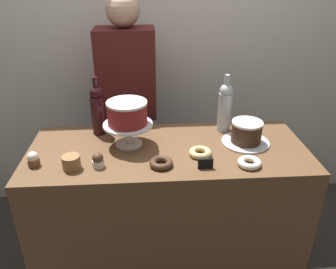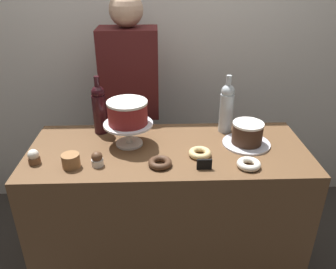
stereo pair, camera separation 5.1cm
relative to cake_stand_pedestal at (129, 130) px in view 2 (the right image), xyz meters
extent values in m
cube|color=silver|center=(0.20, 0.82, 0.33)|extent=(6.00, 0.05, 2.60)
cube|color=brown|center=(0.20, -0.05, -0.53)|extent=(1.43, 0.59, 0.89)
cylinder|color=silver|center=(0.00, 0.00, -0.08)|extent=(0.14, 0.14, 0.01)
cylinder|color=silver|center=(0.00, 0.00, -0.02)|extent=(0.04, 0.04, 0.10)
cylinder|color=silver|center=(0.00, 0.00, 0.03)|extent=(0.25, 0.25, 0.01)
cylinder|color=maroon|center=(0.00, 0.00, 0.09)|extent=(0.20, 0.20, 0.11)
cylinder|color=white|center=(0.00, 0.00, 0.15)|extent=(0.20, 0.20, 0.01)
cylinder|color=silver|center=(0.62, -0.02, -0.08)|extent=(0.25, 0.25, 0.01)
cylinder|color=#3D2619|center=(0.62, -0.02, -0.02)|extent=(0.16, 0.16, 0.10)
cylinder|color=white|center=(0.62, -0.02, 0.03)|extent=(0.16, 0.16, 0.01)
cylinder|color=black|center=(-0.17, 0.15, 0.03)|extent=(0.08, 0.08, 0.22)
sphere|color=black|center=(-0.17, 0.15, 0.15)|extent=(0.07, 0.07, 0.07)
cylinder|color=black|center=(-0.17, 0.15, 0.20)|extent=(0.03, 0.03, 0.08)
cylinder|color=#B2BCC1|center=(0.53, 0.14, 0.03)|extent=(0.08, 0.08, 0.22)
sphere|color=#B2BCC1|center=(0.53, 0.14, 0.15)|extent=(0.07, 0.07, 0.07)
cylinder|color=#B2BCC1|center=(0.53, 0.14, 0.20)|extent=(0.03, 0.03, 0.08)
cylinder|color=white|center=(-0.14, -0.21, -0.07)|extent=(0.06, 0.06, 0.03)
sphere|color=brown|center=(-0.14, -0.21, -0.04)|extent=(0.05, 0.05, 0.05)
cylinder|color=brown|center=(-0.44, -0.18, -0.07)|extent=(0.06, 0.06, 0.03)
sphere|color=white|center=(-0.44, -0.18, -0.04)|extent=(0.05, 0.05, 0.05)
torus|color=#E0C17F|center=(0.36, -0.13, -0.07)|extent=(0.11, 0.11, 0.03)
torus|color=#472D1E|center=(0.16, -0.22, -0.07)|extent=(0.11, 0.11, 0.03)
torus|color=silver|center=(0.57, -0.24, -0.07)|extent=(0.11, 0.11, 0.03)
cylinder|color=olive|center=(-0.26, -0.21, -0.08)|extent=(0.08, 0.08, 0.01)
cylinder|color=olive|center=(-0.26, -0.21, -0.07)|extent=(0.08, 0.08, 0.01)
cylinder|color=olive|center=(-0.26, -0.21, -0.06)|extent=(0.08, 0.08, 0.01)
cylinder|color=olive|center=(-0.26, -0.21, -0.05)|extent=(0.08, 0.08, 0.01)
cylinder|color=olive|center=(-0.26, -0.21, -0.04)|extent=(0.08, 0.08, 0.01)
cylinder|color=olive|center=(-0.26, -0.21, -0.02)|extent=(0.08, 0.08, 0.01)
cube|color=black|center=(0.36, -0.25, -0.06)|extent=(0.07, 0.01, 0.05)
cube|color=black|center=(-0.02, 0.49, -0.55)|extent=(0.28, 0.18, 0.85)
cube|color=#4C1919|center=(-0.02, 0.49, 0.15)|extent=(0.36, 0.22, 0.55)
sphere|color=tan|center=(-0.02, 0.49, 0.53)|extent=(0.20, 0.20, 0.20)
camera|label=1|loc=(0.10, -1.57, 0.77)|focal=36.20mm
camera|label=2|loc=(0.15, -1.58, 0.77)|focal=36.20mm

